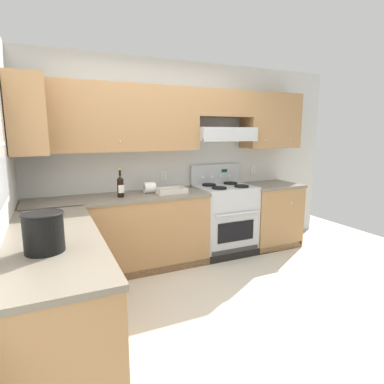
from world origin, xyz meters
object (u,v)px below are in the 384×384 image
object	(u,v)px
bowl	(171,191)
wine_bottle	(120,186)
bucket	(44,231)
stove	(224,219)
paper_towel_roll	(149,188)

from	to	relation	value
bowl	wine_bottle	bearing A→B (deg)	-179.72
wine_bottle	bucket	bearing A→B (deg)	-117.86
bowl	bucket	bearing A→B (deg)	-133.04
stove	paper_towel_roll	xyz separation A→B (m)	(-1.04, 0.05, 0.50)
paper_towel_roll	stove	bearing A→B (deg)	-2.79
stove	paper_towel_roll	bearing A→B (deg)	177.21
wine_bottle	bucket	distance (m)	1.70
wine_bottle	paper_towel_roll	world-z (taller)	wine_bottle
bucket	paper_towel_roll	distance (m)	2.00
wine_bottle	paper_towel_roll	bearing A→B (deg)	16.62
wine_bottle	bowl	distance (m)	0.62
bucket	stove	bearing A→B (deg)	35.31
bowl	bucket	size ratio (longest dim) A/B	1.45
bucket	paper_towel_roll	xyz separation A→B (m)	(1.17, 1.62, -0.06)
bucket	wine_bottle	bearing A→B (deg)	62.14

